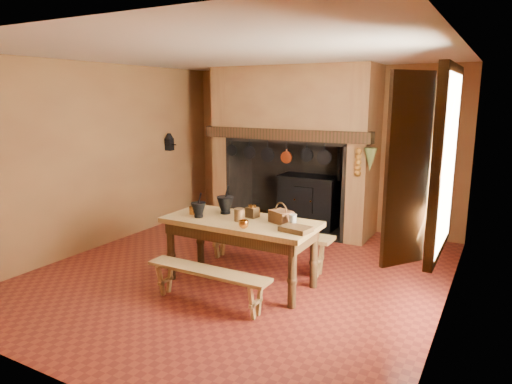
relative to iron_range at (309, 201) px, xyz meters
The scene contains 28 objects.
floor 2.50m from the iron_range, 89.02° to the right, with size 5.50×5.50×0.00m, color maroon.
ceiling 3.37m from the iron_range, 89.02° to the right, with size 5.50×5.50×0.00m, color silver.
back_wall 0.97m from the iron_range, 82.10° to the left, with size 5.00×0.02×2.80m, color olive.
wall_left 3.59m from the iron_range, 135.12° to the right, with size 0.02×5.50×2.80m, color olive.
wall_right 3.65m from the iron_range, 43.91° to the right, with size 0.02×5.50×2.80m, color olive.
wall_front 5.28m from the iron_range, 89.54° to the right, with size 5.00×0.02×2.80m, color olive.
chimney_breast 1.36m from the iron_range, 151.95° to the right, with size 2.95×0.96×2.80m.
iron_range is the anchor object (origin of this frame).
hearth_pans 1.10m from the iron_range, 167.25° to the right, with size 0.51×0.62×0.20m.
hanging_pans 1.12m from the iron_range, 115.02° to the right, with size 1.92×0.29×0.27m.
onion_string 1.49m from the iron_range, 32.25° to the right, with size 0.12×0.10×0.46m, color #A7611E, non-canonical shape.
herb_bunch 1.65m from the iron_range, 28.28° to the right, with size 0.20×0.20×0.35m, color #4C5729.
window 3.91m from the iron_range, 49.98° to the right, with size 0.39×1.75×1.76m.
wall_coffee_mill 2.74m from the iron_range, 159.32° to the right, with size 0.23×0.16×0.31m.
work_table 2.75m from the iron_range, 85.42° to the right, with size 1.90×0.84×0.82m.
bench_front 3.46m from the iron_range, 86.37° to the right, with size 1.50×0.26×0.42m.
bench_back 2.07m from the iron_range, 83.93° to the right, with size 1.88×0.33×0.53m.
mortar_large 2.62m from the iron_range, 92.30° to the right, with size 0.22×0.22×0.38m.
mortar_small 2.94m from the iron_range, 95.84° to the right, with size 0.19×0.19×0.32m.
coffee_grinder 2.62m from the iron_range, 83.53° to the right, with size 0.18×0.15×0.20m.
brass_mug_a 2.86m from the iron_range, 99.23° to the right, with size 0.09×0.09×0.10m, color #B26F29.
brass_mug_b 2.54m from the iron_range, 82.87° to the right, with size 0.09×0.09×0.10m, color #B26F29.
mixing_bowl 2.64m from the iron_range, 74.53° to the right, with size 0.29×0.29×0.07m, color #B2A989.
stoneware_crock 2.84m from the iron_range, 85.12° to the right, with size 0.12×0.12×0.16m, color #54381F.
glass_jar 2.90m from the iron_range, 71.47° to the right, with size 0.08×0.08×0.15m, color beige.
wicker_basket 2.75m from the iron_range, 74.80° to the right, with size 0.32×0.28×0.25m.
wooden_tray 3.06m from the iron_range, 70.50° to the right, with size 0.33×0.24×0.06m, color #3B2712.
brass_cup 3.09m from the iron_range, 81.80° to the right, with size 0.12×0.12×0.09m, color #B26F29.
Camera 1 is at (2.95, -4.90, 2.29)m, focal length 32.00 mm.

